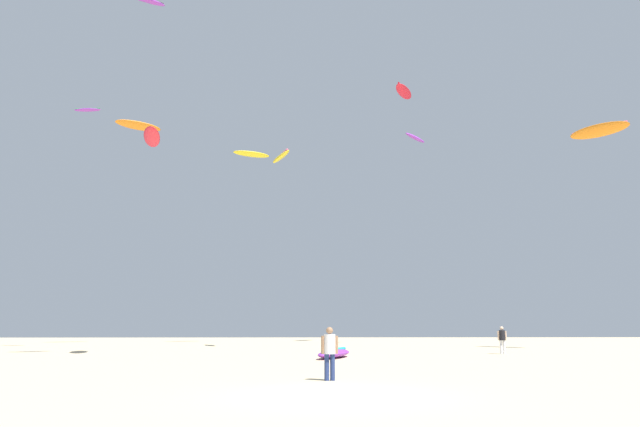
{
  "coord_description": "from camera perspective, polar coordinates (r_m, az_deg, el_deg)",
  "views": [
    {
      "loc": [
        -0.73,
        -15.26,
        1.84
      ],
      "look_at": [
        0.0,
        16.32,
        7.94
      ],
      "focal_mm": 31.88,
      "sensor_mm": 36.0,
      "label": 1
    }
  ],
  "objects": [
    {
      "name": "ground_plane",
      "position": [
        15.38,
        1.48,
        -17.81
      ],
      "size": [
        120.0,
        120.0,
        0.0
      ],
      "primitive_type": "plane",
      "color": "#C6B28C"
    },
    {
      "name": "person_foreground",
      "position": [
        19.16,
        0.97,
        -13.45
      ],
      "size": [
        0.56,
        0.39,
        1.71
      ],
      "rotation": [
        0.0,
        0.0,
        1.74
      ],
      "color": "navy",
      "rests_on": "ground"
    },
    {
      "name": "person_midground",
      "position": [
        36.99,
        17.81,
        -11.8
      ],
      "size": [
        0.54,
        0.37,
        1.64
      ],
      "rotation": [
        0.0,
        0.0,
        1.49
      ],
      "color": "silver",
      "rests_on": "ground"
    },
    {
      "name": "kite_grounded_near",
      "position": [
        31.33,
        1.42,
        -13.85
      ],
      "size": [
        2.58,
        4.39,
        0.52
      ],
      "color": "purple",
      "rests_on": "ground"
    },
    {
      "name": "kite_aloft_0",
      "position": [
        36.31,
        -16.53,
        7.36
      ],
      "size": [
        2.17,
        3.87,
        0.76
      ],
      "color": "red"
    },
    {
      "name": "kite_aloft_1",
      "position": [
        56.36,
        -17.77,
        8.39
      ],
      "size": [
        4.25,
        3.44,
        0.8
      ],
      "color": "orange"
    },
    {
      "name": "kite_aloft_2",
      "position": [
        46.96,
        26.22,
        7.5
      ],
      "size": [
        3.73,
        3.92,
        1.02
      ],
      "color": "orange"
    },
    {
      "name": "kite_aloft_3",
      "position": [
        59.04,
        8.41,
        12.01
      ],
      "size": [
        2.82,
        4.25,
        0.59
      ],
      "color": "red"
    },
    {
      "name": "kite_aloft_4",
      "position": [
        48.71,
        -22.3,
        9.61
      ],
      "size": [
        2.17,
        0.8,
        0.27
      ],
      "color": "purple"
    },
    {
      "name": "kite_aloft_5",
      "position": [
        55.78,
        -6.89,
        5.94
      ],
      "size": [
        3.77,
        2.44,
        0.53
      ],
      "color": "yellow"
    },
    {
      "name": "kite_aloft_6",
      "position": [
        52.38,
        9.53,
        7.5
      ],
      "size": [
        2.74,
        3.07,
        0.7
      ],
      "color": "purple"
    },
    {
      "name": "kite_aloft_7",
      "position": [
        45.32,
        -3.94,
        5.72
      ],
      "size": [
        2.13,
        3.54,
        0.81
      ],
      "color": "yellow"
    }
  ]
}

